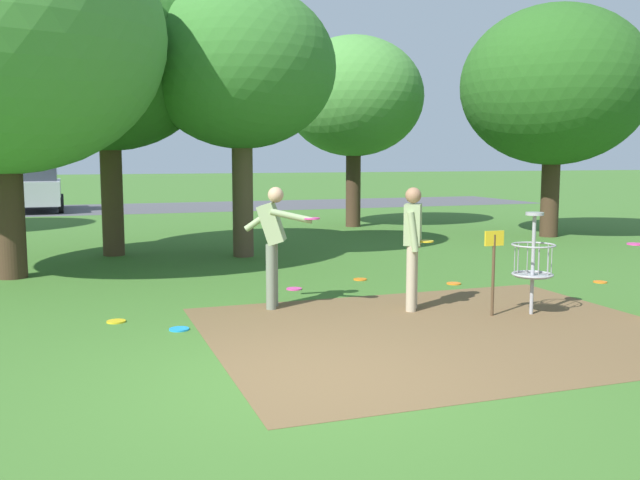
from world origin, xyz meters
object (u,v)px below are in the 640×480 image
at_px(tree_near_left, 107,61).
at_px(parked_car_center_left, 36,188).
at_px(tree_mid_left, 554,86).
at_px(tree_mid_center, 241,69).
at_px(frisbee_far_right, 116,321).
at_px(frisbee_scattered_a, 179,329).
at_px(disc_golf_basket, 529,259).
at_px(frisbee_by_tee, 600,282).
at_px(frisbee_mid_grass, 454,284).
at_px(player_waiting_left, 273,239).
at_px(tree_mid_right, 0,35).
at_px(player_waiting_right, 413,241).
at_px(frisbee_far_left, 294,289).
at_px(tree_far_center, 354,97).
at_px(frisbee_near_basket, 360,279).

bearing_deg(tree_near_left, parked_car_center_left, 99.28).
bearing_deg(tree_mid_left, tree_mid_center, -173.85).
height_order(frisbee_far_right, tree_near_left, tree_near_left).
bearing_deg(frisbee_scattered_a, disc_golf_basket, -8.72).
height_order(frisbee_by_tee, tree_near_left, tree_near_left).
relative_size(frisbee_mid_grass, parked_car_center_left, 0.06).
relative_size(player_waiting_left, frisbee_scattered_a, 6.94).
bearing_deg(player_waiting_left, parked_car_center_left, 101.65).
xyz_separation_m(player_waiting_left, tree_near_left, (-1.86, 6.21, 3.12)).
distance_m(tree_near_left, parked_car_center_left, 14.12).
bearing_deg(tree_mid_left, tree_mid_right, -170.44).
xyz_separation_m(frisbee_scattered_a, tree_mid_right, (-2.25, 4.71, 4.16)).
height_order(disc_golf_basket, tree_near_left, tree_near_left).
relative_size(frisbee_far_right, parked_car_center_left, 0.06).
bearing_deg(player_waiting_right, tree_mid_left, 42.34).
bearing_deg(tree_mid_center, frisbee_far_left, -91.13).
distance_m(frisbee_by_tee, tree_mid_left, 7.98).
bearing_deg(frisbee_far_left, tree_mid_left, 29.43).
distance_m(frisbee_far_right, frisbee_scattered_a, 0.98).
bearing_deg(tree_mid_right, tree_mid_left, 9.56).
xyz_separation_m(disc_golf_basket, frisbee_far_right, (-5.29, 1.38, -0.74)).
distance_m(frisbee_mid_grass, parked_car_center_left, 20.44).
xyz_separation_m(tree_mid_right, tree_far_center, (9.04, 6.37, -0.29)).
bearing_deg(frisbee_near_basket, frisbee_far_right, -156.47).
bearing_deg(frisbee_mid_grass, tree_mid_center, 120.68).
bearing_deg(frisbee_far_right, tree_near_left, 87.35).
distance_m(frisbee_by_tee, frisbee_scattered_a, 7.27).
bearing_deg(frisbee_far_left, tree_mid_right, 148.59).
bearing_deg(frisbee_far_right, tree_mid_right, 110.89).
xyz_separation_m(player_waiting_right, frisbee_near_basket, (0.23, 2.42, -0.96)).
xyz_separation_m(disc_golf_basket, player_waiting_right, (-1.34, 0.78, 0.21)).
relative_size(player_waiting_right, parked_car_center_left, 0.41).
height_order(frisbee_by_tee, tree_mid_right, tree_mid_right).
height_order(player_waiting_right, frisbee_scattered_a, player_waiting_right).
bearing_deg(tree_far_center, tree_mid_left, -46.79).
bearing_deg(frisbee_far_right, frisbee_near_basket, 23.53).
height_order(player_waiting_right, tree_mid_center, tree_mid_center).
distance_m(player_waiting_left, tree_mid_left, 11.47).
relative_size(disc_golf_basket, tree_near_left, 0.23).
height_order(disc_golf_basket, frisbee_far_left, disc_golf_basket).
bearing_deg(tree_near_left, tree_far_center, 29.24).
distance_m(frisbee_mid_grass, frisbee_far_left, 2.71).
bearing_deg(tree_mid_left, frisbee_mid_grass, -138.28).
distance_m(frisbee_near_basket, tree_near_left, 7.25).
relative_size(frisbee_mid_grass, tree_mid_right, 0.04).
xyz_separation_m(frisbee_far_right, frisbee_scattered_a, (0.71, -0.68, 0.00)).
xyz_separation_m(player_waiting_right, tree_mid_left, (7.49, 6.82, 2.98)).
xyz_separation_m(tree_near_left, tree_far_center, (7.20, 4.03, -0.22)).
bearing_deg(frisbee_far_left, frisbee_by_tee, -12.53).
bearing_deg(tree_mid_center, frisbee_far_right, -118.75).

